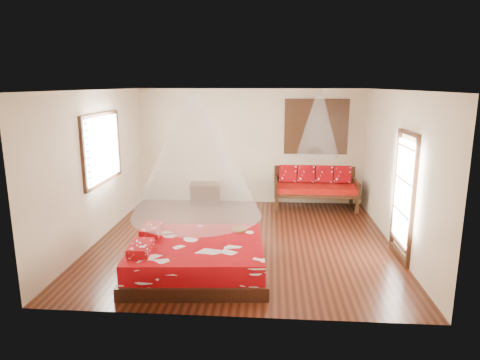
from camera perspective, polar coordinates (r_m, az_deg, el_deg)
name	(u,v)px	position (r m, az deg, el deg)	size (l,w,h in m)	color
room	(243,168)	(7.83, 0.44, 1.62)	(5.54, 5.54, 2.84)	black
bed	(197,258)	(6.81, -5.82, -10.27)	(2.25, 2.07, 0.64)	black
daybed	(315,186)	(10.39, 10.01, -0.76)	(1.96, 0.87, 0.98)	black
storage_chest	(206,194)	(10.58, -4.61, -1.82)	(0.79, 0.61, 0.52)	black
shutter_panel	(316,127)	(10.49, 10.12, 7.00)	(1.52, 0.06, 1.32)	black
window_left	(103,148)	(8.58, -17.86, 4.02)	(0.10, 1.74, 1.34)	black
glazed_door	(403,197)	(7.63, 20.95, -2.08)	(0.08, 1.02, 2.16)	black
wine_tray	(239,227)	(7.20, -0.07, -6.35)	(0.26, 0.26, 0.21)	brown
mosquito_net_main	(195,157)	(6.36, -5.97, 3.10)	(1.98, 1.98, 1.80)	white
mosquito_net_daybed	(318,124)	(10.01, 10.41, 7.30)	(0.99, 0.99, 1.50)	white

